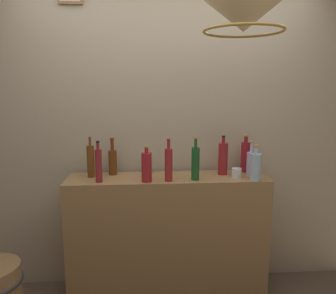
{
  "coord_description": "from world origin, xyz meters",
  "views": [
    {
      "loc": [
        -0.17,
        -1.68,
        1.71
      ],
      "look_at": [
        0.0,
        0.78,
        1.26
      ],
      "focal_mm": 35.27,
      "sensor_mm": 36.0,
      "label": 1
    }
  ],
  "objects_px": {
    "liquor_bottle_whiskey": "(147,167)",
    "pendant_lamp": "(244,16)",
    "liquor_bottle_mezcal": "(256,166)",
    "glass_tumbler_rocks": "(237,173)",
    "liquor_bottle_port": "(223,158)",
    "liquor_bottle_vermouth": "(113,161)",
    "liquor_bottle_rye": "(99,165)",
    "liquor_bottle_gin": "(195,163)",
    "liquor_bottle_amaro": "(91,161)",
    "liquor_bottle_vodka": "(251,163)",
    "liquor_bottle_sherry": "(169,164)",
    "glass_tumbler_highball": "(147,168)",
    "liquor_bottle_brandy": "(245,156)"
  },
  "relations": [
    {
      "from": "liquor_bottle_gin",
      "to": "liquor_bottle_vodka",
      "type": "height_order",
      "value": "liquor_bottle_gin"
    },
    {
      "from": "liquor_bottle_brandy",
      "to": "liquor_bottle_mezcal",
      "type": "height_order",
      "value": "liquor_bottle_brandy"
    },
    {
      "from": "liquor_bottle_mezcal",
      "to": "glass_tumbler_rocks",
      "type": "distance_m",
      "value": 0.17
    },
    {
      "from": "liquor_bottle_amaro",
      "to": "liquor_bottle_whiskey",
      "type": "relative_size",
      "value": 1.17
    },
    {
      "from": "liquor_bottle_whiskey",
      "to": "pendant_lamp",
      "type": "xyz_separation_m",
      "value": [
        0.54,
        -0.53,
        0.96
      ]
    },
    {
      "from": "liquor_bottle_amaro",
      "to": "glass_tumbler_highball",
      "type": "xyz_separation_m",
      "value": [
        0.44,
        0.1,
        -0.09
      ]
    },
    {
      "from": "liquor_bottle_gin",
      "to": "pendant_lamp",
      "type": "bearing_deg",
      "value": -73.13
    },
    {
      "from": "liquor_bottle_sherry",
      "to": "liquor_bottle_mezcal",
      "type": "bearing_deg",
      "value": -2.3
    },
    {
      "from": "liquor_bottle_vodka",
      "to": "liquor_bottle_brandy",
      "type": "bearing_deg",
      "value": 97.24
    },
    {
      "from": "liquor_bottle_port",
      "to": "liquor_bottle_sherry",
      "type": "bearing_deg",
      "value": -160.2
    },
    {
      "from": "glass_tumbler_rocks",
      "to": "liquor_bottle_amaro",
      "type": "bearing_deg",
      "value": 175.23
    },
    {
      "from": "liquor_bottle_rye",
      "to": "liquor_bottle_amaro",
      "type": "xyz_separation_m",
      "value": [
        -0.08,
        0.15,
        -0.0
      ]
    },
    {
      "from": "liquor_bottle_mezcal",
      "to": "pendant_lamp",
      "type": "xyz_separation_m",
      "value": [
        -0.29,
        -0.51,
        0.97
      ]
    },
    {
      "from": "liquor_bottle_vermouth",
      "to": "liquor_bottle_vodka",
      "type": "bearing_deg",
      "value": -4.84
    },
    {
      "from": "liquor_bottle_whiskey",
      "to": "glass_tumbler_rocks",
      "type": "bearing_deg",
      "value": 5.3
    },
    {
      "from": "liquor_bottle_vodka",
      "to": "liquor_bottle_mezcal",
      "type": "bearing_deg",
      "value": -94.35
    },
    {
      "from": "liquor_bottle_vermouth",
      "to": "pendant_lamp",
      "type": "relative_size",
      "value": 0.64
    },
    {
      "from": "liquor_bottle_amaro",
      "to": "liquor_bottle_mezcal",
      "type": "relative_size",
      "value": 1.17
    },
    {
      "from": "liquor_bottle_sherry",
      "to": "liquor_bottle_port",
      "type": "bearing_deg",
      "value": 19.8
    },
    {
      "from": "liquor_bottle_vodka",
      "to": "liquor_bottle_brandy",
      "type": "distance_m",
      "value": 0.12
    },
    {
      "from": "liquor_bottle_rye",
      "to": "liquor_bottle_sherry",
      "type": "relative_size",
      "value": 0.96
    },
    {
      "from": "liquor_bottle_mezcal",
      "to": "glass_tumbler_rocks",
      "type": "height_order",
      "value": "liquor_bottle_mezcal"
    },
    {
      "from": "liquor_bottle_rye",
      "to": "glass_tumbler_rocks",
      "type": "relative_size",
      "value": 4.07
    },
    {
      "from": "liquor_bottle_port",
      "to": "liquor_bottle_rye",
      "type": "height_order",
      "value": "liquor_bottle_port"
    },
    {
      "from": "liquor_bottle_brandy",
      "to": "liquor_bottle_whiskey",
      "type": "height_order",
      "value": "liquor_bottle_brandy"
    },
    {
      "from": "liquor_bottle_gin",
      "to": "liquor_bottle_rye",
      "type": "height_order",
      "value": "liquor_bottle_gin"
    },
    {
      "from": "liquor_bottle_whiskey",
      "to": "liquor_bottle_mezcal",
      "type": "bearing_deg",
      "value": -1.49
    },
    {
      "from": "liquor_bottle_gin",
      "to": "liquor_bottle_whiskey",
      "type": "distance_m",
      "value": 0.37
    },
    {
      "from": "liquor_bottle_sherry",
      "to": "glass_tumbler_highball",
      "type": "bearing_deg",
      "value": 122.27
    },
    {
      "from": "liquor_bottle_vodka",
      "to": "glass_tumbler_highball",
      "type": "relative_size",
      "value": 3.63
    },
    {
      "from": "liquor_bottle_port",
      "to": "glass_tumbler_rocks",
      "type": "height_order",
      "value": "liquor_bottle_port"
    },
    {
      "from": "liquor_bottle_rye",
      "to": "liquor_bottle_amaro",
      "type": "height_order",
      "value": "liquor_bottle_amaro"
    },
    {
      "from": "liquor_bottle_brandy",
      "to": "liquor_bottle_sherry",
      "type": "bearing_deg",
      "value": -160.16
    },
    {
      "from": "liquor_bottle_rye",
      "to": "glass_tumbler_rocks",
      "type": "height_order",
      "value": "liquor_bottle_rye"
    },
    {
      "from": "liquor_bottle_rye",
      "to": "pendant_lamp",
      "type": "distance_m",
      "value": 1.41
    },
    {
      "from": "liquor_bottle_rye",
      "to": "liquor_bottle_amaro",
      "type": "bearing_deg",
      "value": 118.5
    },
    {
      "from": "liquor_bottle_amaro",
      "to": "liquor_bottle_brandy",
      "type": "bearing_deg",
      "value": 3.7
    },
    {
      "from": "liquor_bottle_rye",
      "to": "liquor_bottle_sherry",
      "type": "bearing_deg",
      "value": -0.57
    },
    {
      "from": "liquor_bottle_vodka",
      "to": "glass_tumbler_highball",
      "type": "height_order",
      "value": "liquor_bottle_vodka"
    },
    {
      "from": "liquor_bottle_port",
      "to": "pendant_lamp",
      "type": "height_order",
      "value": "pendant_lamp"
    },
    {
      "from": "liquor_bottle_mezcal",
      "to": "liquor_bottle_whiskey",
      "type": "bearing_deg",
      "value": 178.51
    },
    {
      "from": "liquor_bottle_vermouth",
      "to": "liquor_bottle_rye",
      "type": "bearing_deg",
      "value": -111.22
    },
    {
      "from": "liquor_bottle_sherry",
      "to": "pendant_lamp",
      "type": "xyz_separation_m",
      "value": [
        0.37,
        -0.54,
        0.95
      ]
    },
    {
      "from": "liquor_bottle_sherry",
      "to": "pendant_lamp",
      "type": "relative_size",
      "value": 0.69
    },
    {
      "from": "liquor_bottle_sherry",
      "to": "liquor_bottle_mezcal",
      "type": "distance_m",
      "value": 0.66
    },
    {
      "from": "liquor_bottle_mezcal",
      "to": "pendant_lamp",
      "type": "distance_m",
      "value": 1.13
    },
    {
      "from": "glass_tumbler_rocks",
      "to": "liquor_bottle_vermouth",
      "type": "bearing_deg",
      "value": 170.81
    },
    {
      "from": "liquor_bottle_brandy",
      "to": "liquor_bottle_vermouth",
      "type": "height_order",
      "value": "liquor_bottle_brandy"
    },
    {
      "from": "liquor_bottle_mezcal",
      "to": "glass_tumbler_rocks",
      "type": "bearing_deg",
      "value": 144.57
    },
    {
      "from": "liquor_bottle_gin",
      "to": "liquor_bottle_mezcal",
      "type": "xyz_separation_m",
      "value": [
        0.45,
        -0.04,
        -0.02
      ]
    }
  ]
}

